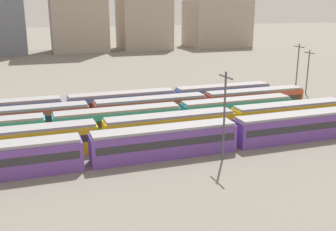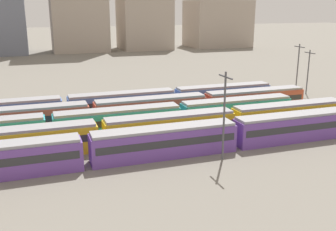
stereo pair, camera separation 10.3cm
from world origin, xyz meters
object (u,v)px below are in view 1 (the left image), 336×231
(train_track_2, at_px, (118,121))
(catenary_pole_1, at_px, (297,67))
(train_track_0, at_px, (234,133))
(train_track_3, at_px, (151,109))
(catenary_pole_3, at_px, (308,70))
(train_track_4, at_px, (122,103))
(catenary_pole_2, at_px, (224,112))
(train_track_1, at_px, (233,121))

(train_track_2, relative_size, catenary_pole_1, 5.36)
(catenary_pole_1, bearing_deg, train_track_0, -138.63)
(train_track_3, bearing_deg, catenary_pole_3, 12.51)
(train_track_3, xyz_separation_m, train_track_4, (-3.50, 5.20, 0.00))
(catenary_pole_2, height_order, catenary_pole_3, catenary_pole_2)
(train_track_0, bearing_deg, train_track_1, 64.18)
(train_track_2, distance_m, catenary_pole_1, 42.13)
(train_track_0, xyz_separation_m, train_track_2, (-12.96, 10.40, -0.00))
(train_track_3, relative_size, catenary_pole_2, 5.26)
(train_track_0, height_order, catenary_pole_1, catenary_pole_1)
(train_track_1, bearing_deg, train_track_3, 131.10)
(catenary_pole_3, bearing_deg, train_track_2, -162.72)
(train_track_4, height_order, catenary_pole_1, catenary_pole_1)
(train_track_2, bearing_deg, train_track_3, 39.08)
(train_track_4, distance_m, catenary_pole_2, 25.27)
(train_track_0, xyz_separation_m, catenary_pole_3, (29.43, 23.59, 3.19))
(train_track_2, bearing_deg, catenary_pole_1, 18.40)
(train_track_1, bearing_deg, catenary_pole_1, 37.16)
(catenary_pole_3, bearing_deg, catenary_pole_1, 178.72)
(train_track_2, height_order, catenary_pole_2, catenary_pole_2)
(train_track_1, relative_size, catenary_pole_1, 7.18)
(train_track_0, height_order, catenary_pole_3, catenary_pole_3)
(train_track_4, relative_size, catenary_pole_1, 5.36)
(train_track_2, relative_size, train_track_4, 1.00)
(train_track_0, bearing_deg, catenary_pole_3, 38.71)
(train_track_1, xyz_separation_m, catenary_pole_1, (24.34, 18.44, 3.85))
(train_track_1, distance_m, catenary_pole_1, 30.78)
(train_track_4, height_order, catenary_pole_2, catenary_pole_2)
(train_track_4, bearing_deg, catenary_pole_1, 4.41)
(catenary_pole_1, distance_m, catenary_pole_2, 40.33)
(train_track_1, xyz_separation_m, catenary_pole_3, (26.92, 18.39, 3.19))
(train_track_3, distance_m, catenary_pole_1, 34.58)
(train_track_3, height_order, catenary_pole_2, catenary_pole_2)
(train_track_2, height_order, catenary_pole_3, catenary_pole_3)
(train_track_2, distance_m, train_track_3, 8.25)
(train_track_1, height_order, train_track_4, same)
(train_track_2, xyz_separation_m, catenary_pole_2, (9.73, -13.61, 3.95))
(train_track_0, bearing_deg, catenary_pole_2, -135.23)
(train_track_4, bearing_deg, catenary_pole_2, -74.14)
(train_track_0, distance_m, catenary_pole_1, 35.99)
(train_track_0, xyz_separation_m, catenary_pole_2, (-3.24, -3.21, 3.95))
(train_track_4, bearing_deg, catenary_pole_3, 4.04)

